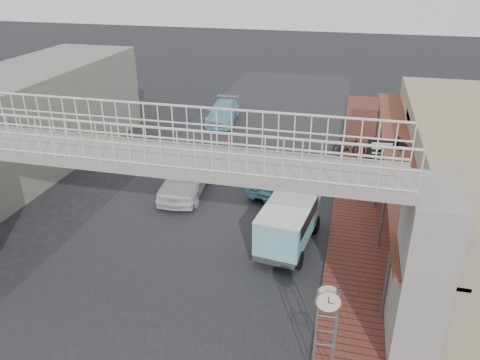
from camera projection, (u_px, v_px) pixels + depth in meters
The scene contains 14 objects.
ground at pixel (199, 238), 18.62m from camera, with size 120.00×120.00×0.00m, color black.
road_strip at pixel (199, 238), 18.62m from camera, with size 10.00×60.00×0.01m, color black.
sidewalk at pixel (367, 220), 19.82m from camera, with size 3.00×40.00×0.10m, color brown.
footbridge at pixel (152, 217), 13.75m from camera, with size 16.40×2.40×6.34m.
building_far_left at pixel (39, 114), 25.20m from camera, with size 5.00×14.00×5.00m, color gray.
white_hatchback at pixel (186, 177), 22.00m from camera, with size 1.86×4.62×1.58m, color white.
dark_sedan at pixel (277, 171), 22.77m from camera, with size 1.49×4.28×1.41m, color black.
angkot_curb at pixel (284, 173), 22.60m from camera, with size 2.32×5.03×1.40m, color #7CC6D8.
angkot_far at pixel (223, 112), 31.66m from camera, with size 1.83×4.51×1.31m, color #75B2CC.
angkot_van at pixel (289, 220), 17.59m from camera, with size 2.16×3.96×1.85m.
motorcycle_near at pixel (351, 183), 21.79m from camera, with size 0.66×1.90×1.00m, color black.
motorcycle_far at pixel (349, 147), 25.90m from camera, with size 0.50×1.78×1.07m, color black.
street_clock at pixel (328, 303), 11.57m from camera, with size 0.68×0.56×2.71m.
arrow_sign at pixel (402, 151), 19.61m from camera, with size 1.93×1.24×3.28m.
Camera 1 is at (5.38, -14.98, 10.06)m, focal length 35.00 mm.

